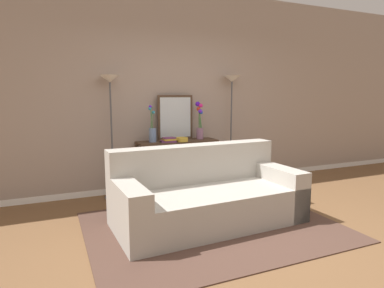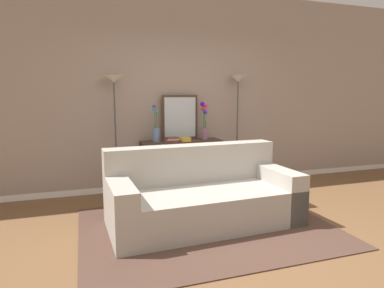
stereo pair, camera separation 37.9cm
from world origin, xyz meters
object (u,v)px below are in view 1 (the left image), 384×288
object	(u,v)px
vase_short_flowers	(200,124)
book_stack	(169,140)
console_table	(178,156)
wall_mirror	(175,117)
book_row_under_console	(156,190)
couch	(206,197)
vase_tall_flowers	(152,132)
floor_lamp_left	(111,102)
floor_lamp_right	(232,99)
fruit_bowl	(182,139)

from	to	relation	value
vase_short_flowers	book_stack	bearing A→B (deg)	-167.21
vase_short_flowers	console_table	bearing A→B (deg)	-176.38
wall_mirror	book_row_under_console	xyz separation A→B (m)	(-0.39, -0.15, -1.08)
couch	vase_tall_flowers	world-z (taller)	vase_tall_flowers
floor_lamp_left	wall_mirror	distance (m)	1.04
wall_mirror	book_stack	xyz separation A→B (m)	(-0.20, -0.25, -0.31)
book_row_under_console	console_table	bearing A→B (deg)	0.00
wall_mirror	vase_tall_flowers	bearing A→B (deg)	-160.41
book_stack	book_row_under_console	distance (m)	0.79
floor_lamp_left	vase_tall_flowers	bearing A→B (deg)	-5.13
floor_lamp_right	vase_tall_flowers	size ratio (longest dim) A/B	3.31
couch	vase_tall_flowers	distance (m)	1.49
couch	floor_lamp_right	distance (m)	2.09
floor_lamp_left	wall_mirror	xyz separation A→B (m)	(1.00, 0.10, -0.24)
vase_short_flowers	floor_lamp_right	bearing A→B (deg)	2.93
console_table	vase_tall_flowers	xyz separation A→B (m)	(-0.39, 0.00, 0.39)
vase_tall_flowers	couch	bearing A→B (deg)	-79.56
console_table	wall_mirror	bearing A→B (deg)	80.10
floor_lamp_left	floor_lamp_right	xyz separation A→B (m)	(1.95, 0.00, 0.03)
floor_lamp_left	book_stack	bearing A→B (deg)	-11.08
vase_tall_flowers	book_row_under_console	size ratio (longest dim) A/B	1.85
wall_mirror	fruit_bowl	distance (m)	0.41
floor_lamp_right	wall_mirror	size ratio (longest dim) A/B	2.61
vase_short_flowers	book_stack	xyz separation A→B (m)	(-0.56, -0.13, -0.21)
floor_lamp_right	book_row_under_console	world-z (taller)	floor_lamp_right
vase_tall_flowers	book_row_under_console	bearing A→B (deg)	-3.15
book_stack	couch	bearing A→B (deg)	-88.74
fruit_bowl	book_stack	world-z (taller)	book_stack
floor_lamp_right	floor_lamp_left	bearing A→B (deg)	180.00
vase_short_flowers	book_row_under_console	bearing A→B (deg)	-178.13
floor_lamp_left	fruit_bowl	xyz separation A→B (m)	(1.01, -0.17, -0.56)
vase_tall_flowers	fruit_bowl	bearing A→B (deg)	-15.20
vase_tall_flowers	fruit_bowl	world-z (taller)	vase_tall_flowers
vase_tall_flowers	vase_short_flowers	bearing A→B (deg)	1.66
vase_tall_flowers	fruit_bowl	size ratio (longest dim) A/B	2.96
floor_lamp_right	vase_tall_flowers	xyz separation A→B (m)	(-1.36, -0.05, -0.47)
couch	wall_mirror	xyz separation A→B (m)	(0.17, 1.48, 0.83)
console_table	vase_tall_flowers	world-z (taller)	vase_tall_flowers
vase_tall_flowers	book_row_under_console	world-z (taller)	vase_tall_flowers
wall_mirror	fruit_bowl	size ratio (longest dim) A/B	3.76
console_table	book_stack	world-z (taller)	book_stack
vase_short_flowers	wall_mirror	bearing A→B (deg)	160.52
console_table	book_stack	size ratio (longest dim) A/B	5.30
vase_tall_flowers	vase_short_flowers	world-z (taller)	vase_short_flowers
floor_lamp_left	wall_mirror	size ratio (longest dim) A/B	2.55
floor_lamp_right	fruit_bowl	size ratio (longest dim) A/B	9.80
couch	fruit_bowl	bearing A→B (deg)	81.64
floor_lamp_right	book_stack	distance (m)	1.29
console_table	floor_lamp_left	size ratio (longest dim) A/B	0.71
couch	floor_lamp_left	world-z (taller)	floor_lamp_left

